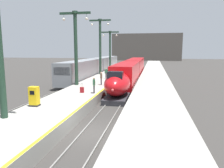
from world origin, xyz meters
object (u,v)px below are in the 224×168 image
Objects in this scene: passenger_mid_platform at (106,72)px; passenger_far_waiting at (101,77)px; station_column_distant at (110,47)px; highspeed_train_main at (131,70)px; passenger_near_edge at (94,84)px; rolling_suitcase at (82,90)px; ticket_machine_yellow at (34,97)px; station_column_mid at (76,41)px; station_column_far at (100,42)px; regional_train_adjacent at (97,66)px.

passenger_mid_platform and passenger_far_waiting have the same top height.
station_column_distant is at bearing 98.24° from passenger_far_waiting.
highspeed_train_main is at bearing 76.56° from passenger_far_waiting.
passenger_near_edge is 1.51m from rolling_suitcase.
station_column_distant is 33.54m from ticket_machine_yellow.
station_column_mid is 0.92× the size of station_column_far.
station_column_mid is at bearing -83.21° from regional_train_adjacent.
highspeed_train_main reaches higher than passenger_near_edge.
station_column_mid reaches higher than station_column_distant.
passenger_far_waiting is at bearing 81.85° from rolling_suitcase.
station_column_mid is at bearing -90.00° from station_column_far.
station_column_distant is 16.28m from passenger_mid_platform.
rolling_suitcase is at bearing -64.27° from station_column_mid.
station_column_mid is 22.31m from station_column_distant.
station_column_far is (2.20, -5.50, 4.92)m from regional_train_adjacent.
station_column_far reaches higher than regional_train_adjacent.
highspeed_train_main is 17.17m from passenger_near_edge.
station_column_mid is 5.50× the size of passenger_far_waiting.
highspeed_train_main is 1.02× the size of regional_train_adjacent.
passenger_mid_platform is at bearing 95.94° from passenger_near_edge.
rolling_suitcase is at bearing -85.04° from station_column_distant.
passenger_far_waiting reaches higher than ticket_machine_yellow.
rolling_suitcase is at bearing -98.15° from passenger_far_waiting.
highspeed_train_main is 11.86m from passenger_far_waiting.
passenger_near_edge reaches higher than ticket_machine_yellow.
station_column_far reaches higher than passenger_mid_platform.
passenger_far_waiting is at bearing -83.91° from passenger_mid_platform.
rolling_suitcase is (2.36, -17.87, -5.70)m from station_column_far.
station_column_distant is 8.87× the size of rolling_suitcase.
station_column_mid is (-5.90, -12.11, 4.70)m from highspeed_train_main.
regional_train_adjacent is at bearing -119.87° from station_column_distant.
station_column_far is at bearing -90.00° from station_column_distant.
station_column_far is 1.16× the size of station_column_distant.
passenger_far_waiting is 1.06× the size of ticket_machine_yellow.
station_column_distant is 27.80m from passenger_near_edge.
station_column_far is (-5.90, 0.86, 5.12)m from highspeed_train_main.
station_column_distant is at bearing 90.00° from station_column_far.
station_column_mid is at bearing -169.54° from passenger_far_waiting.
station_column_distant reaches higher than regional_train_adjacent.
station_column_distant is at bearing 94.96° from rolling_suitcase.
regional_train_adjacent is (-8.10, 6.36, 0.20)m from highspeed_train_main.
passenger_mid_platform is (-1.22, 11.72, 0.00)m from passenger_near_edge.
highspeed_train_main is 23.41× the size of ticket_machine_yellow.
regional_train_adjacent is 29.51m from ticket_machine_yellow.
passenger_near_edge is 5.53m from passenger_far_waiting.
passenger_near_edge is 1.00× the size of passenger_mid_platform.
passenger_mid_platform is at bearing -122.76° from highspeed_train_main.
station_column_far is 5.97× the size of passenger_near_edge.
station_column_mid is at bearing -90.00° from station_column_distant.
station_column_far is 9.36m from station_column_distant.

